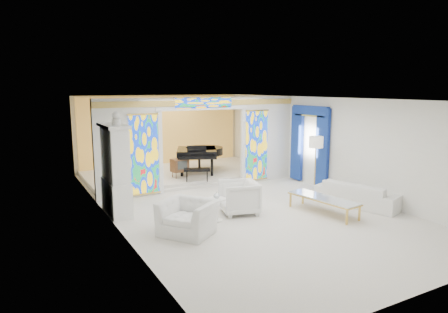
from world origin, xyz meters
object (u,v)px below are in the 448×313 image
china_cabinet (115,170)px  sofa (358,194)px  armchair_right (239,197)px  grand_piano (200,152)px  armchair_left (188,217)px  coffee_table (323,199)px  tv_console (180,165)px

china_cabinet → sofa: china_cabinet is taller
armchair_right → grand_piano: grand_piano is taller
china_cabinet → armchair_left: size_ratio=2.29×
coffee_table → china_cabinet: bearing=151.1°
grand_piano → tv_console: grand_piano is taller
tv_console → coffee_table: bearing=-76.6°
china_cabinet → sofa: 6.72m
sofa → coffee_table: 1.38m
china_cabinet → armchair_left: china_cabinet is taller
china_cabinet → coffee_table: china_cabinet is taller
tv_console → armchair_right: bearing=-97.2°
sofa → coffee_table: bearing=76.0°
armchair_right → tv_console: (-0.02, 4.05, 0.17)m
sofa → coffee_table: sofa is taller
china_cabinet → grand_piano: (3.88, 3.03, -0.26)m
coffee_table → sofa: bearing=3.8°
armchair_left → armchair_right: size_ratio=1.24×
armchair_right → coffee_table: armchair_right is taller
armchair_right → armchair_left: bearing=-53.1°
armchair_left → coffee_table: (3.74, -0.36, 0.02)m
armchair_left → sofa: (5.11, -0.27, -0.05)m
armchair_left → grand_piano: size_ratio=0.42×
armchair_right → sofa: (3.32, -1.01, -0.10)m
china_cabinet → armchair_right: bearing=-28.5°
armchair_right → coffee_table: 2.23m
coffee_table → tv_console: bearing=110.9°
armchair_right → sofa: size_ratio=0.41×
armchair_right → sofa: armchair_right is taller
sofa → grand_piano: grand_piano is taller
armchair_right → tv_console: bearing=-165.1°
coffee_table → armchair_left: bearing=174.5°
armchair_left → grand_piano: grand_piano is taller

